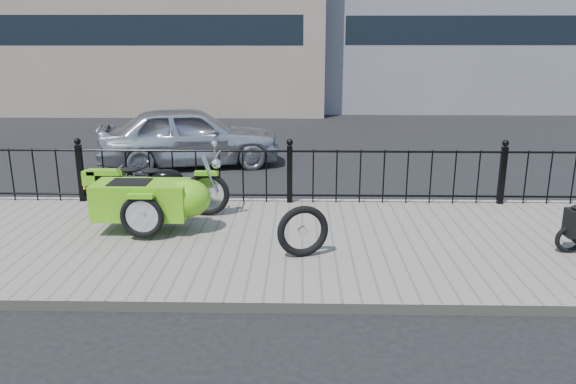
{
  "coord_description": "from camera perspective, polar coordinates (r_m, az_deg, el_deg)",
  "views": [
    {
      "loc": [
        0.17,
        -7.73,
        2.82
      ],
      "look_at": [
        0.0,
        -0.1,
        0.69
      ],
      "focal_mm": 35.0,
      "sensor_mm": 36.0,
      "label": 1
    }
  ],
  "objects": [
    {
      "name": "sedan_car",
      "position": [
        12.67,
        -9.92,
        5.62
      ],
      "size": [
        4.2,
        2.44,
        1.34
      ],
      "primitive_type": "imported",
      "rotation": [
        0.0,
        0.0,
        1.8
      ],
      "color": "#B4B7BB",
      "rests_on": "ground"
    },
    {
      "name": "sidewalk",
      "position": [
        7.74,
        -0.09,
        -5.27
      ],
      "size": [
        30.0,
        3.8,
        0.12
      ],
      "primitive_type": "cube",
      "color": "slate",
      "rests_on": "ground"
    },
    {
      "name": "ground",
      "position": [
        8.23,
        -0.0,
        -4.42
      ],
      "size": [
        120.0,
        120.0,
        0.0
      ],
      "primitive_type": "plane",
      "color": "black",
      "rests_on": "ground"
    },
    {
      "name": "curb",
      "position": [
        9.58,
        0.19,
        -1.13
      ],
      "size": [
        30.0,
        0.1,
        0.12
      ],
      "primitive_type": "cube",
      "color": "gray",
      "rests_on": "ground"
    },
    {
      "name": "iron_fence",
      "position": [
        9.3,
        0.18,
        1.73
      ],
      "size": [
        14.11,
        0.11,
        1.08
      ],
      "color": "black",
      "rests_on": "sidewalk"
    },
    {
      "name": "motorcycle_sidecar",
      "position": [
        8.25,
        -13.19,
        -0.46
      ],
      "size": [
        2.28,
        1.48,
        0.98
      ],
      "color": "black",
      "rests_on": "sidewalk"
    },
    {
      "name": "spare_tire",
      "position": [
        7.04,
        1.52,
        -4.01
      ],
      "size": [
        0.67,
        0.28,
        0.67
      ],
      "primitive_type": "torus",
      "rotation": [
        1.57,
        0.0,
        0.28
      ],
      "color": "black",
      "rests_on": "sidewalk"
    }
  ]
}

